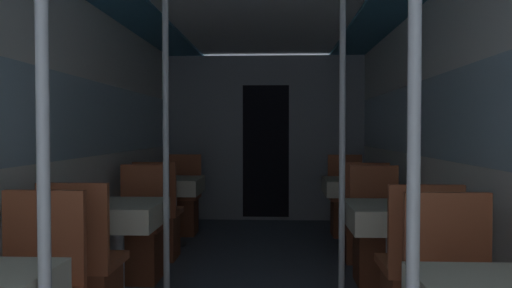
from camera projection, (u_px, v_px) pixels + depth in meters
wall_left at (72, 141)px, 3.76m from camera, size 0.05×8.44×2.28m
wall_right at (443, 141)px, 3.64m from camera, size 0.05×8.44×2.28m
bulkhead_far at (266, 138)px, 6.95m from camera, size 2.71×0.09×2.28m
support_pole_left_0 at (43, 162)px, 1.69m from camera, size 0.04×0.04×2.28m
dining_table_left_1 at (116, 219)px, 3.56m from camera, size 0.64×0.64×0.73m
chair_left_near_1 at (85, 288)px, 2.99m from camera, size 0.41×0.41×0.95m
chair_left_far_1 at (140, 244)px, 4.16m from camera, size 0.41×0.41×0.95m
support_pole_left_1 at (166, 145)px, 3.53m from camera, size 0.04×0.04×2.28m
dining_table_left_2 at (172, 189)px, 5.41m from camera, size 0.64×0.64×0.73m
chair_left_near_2 at (159, 228)px, 4.83m from camera, size 0.41×0.41×0.95m
chair_left_far_2 at (182, 209)px, 6.00m from camera, size 0.41×0.41×0.95m
support_pole_right_0 at (414, 163)px, 1.64m from camera, size 0.04×0.04×2.28m
dining_table_right_1 at (394, 221)px, 3.48m from camera, size 0.64×0.64×0.73m
chair_right_far_1 at (377, 246)px, 4.07m from camera, size 0.41×0.41×0.95m
support_pole_right_1 at (342, 146)px, 3.48m from camera, size 0.04×0.04×2.28m
dining_table_right_2 at (354, 190)px, 5.32m from camera, size 0.64×0.64×0.73m
chair_right_near_2 at (363, 230)px, 4.74m from camera, size 0.41×0.41×0.95m
chair_right_far_2 at (346, 210)px, 5.91m from camera, size 0.41×0.41×0.95m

